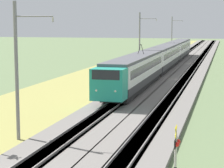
# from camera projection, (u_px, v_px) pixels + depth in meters

# --- Properties ---
(ballast_main) EXTENTS (240.00, 4.40, 0.30)m
(ballast_main) POSITION_uv_depth(u_px,v_px,m) (163.00, 70.00, 66.37)
(ballast_main) COLOR slate
(ballast_main) RESTS_ON ground
(ballast_adjacent) EXTENTS (240.00, 4.40, 0.30)m
(ballast_adjacent) POSITION_uv_depth(u_px,v_px,m) (192.00, 71.00, 65.29)
(ballast_adjacent) COLOR slate
(ballast_adjacent) RESTS_ON ground
(track_main) EXTENTS (240.00, 1.57, 0.45)m
(track_main) POSITION_uv_depth(u_px,v_px,m) (163.00, 70.00, 66.37)
(track_main) COLOR #4C4238
(track_main) RESTS_ON ground
(track_adjacent) EXTENTS (240.00, 1.57, 0.45)m
(track_adjacent) POSITION_uv_depth(u_px,v_px,m) (192.00, 71.00, 65.29)
(track_adjacent) COLOR #4C4238
(track_adjacent) RESTS_ON ground
(grass_verge) EXTENTS (240.00, 12.70, 0.12)m
(grass_verge) POSITION_uv_depth(u_px,v_px,m) (125.00, 70.00, 67.87)
(grass_verge) COLOR #99934C
(grass_verge) RESTS_ON ground
(passenger_train) EXTENTS (65.72, 2.87, 4.91)m
(passenger_train) POSITION_uv_depth(u_px,v_px,m) (164.00, 56.00, 66.26)
(passenger_train) COLOR teal
(passenger_train) RESTS_ON ground
(crossing_signal_far) EXTENTS (0.70, 0.23, 3.07)m
(crossing_signal_far) POSITION_uv_depth(u_px,v_px,m) (176.00, 155.00, 17.81)
(crossing_signal_far) COLOR beige
(crossing_signal_far) RESTS_ON ground
(catenary_mast_near) EXTENTS (0.22, 2.56, 8.49)m
(catenary_mast_near) POSITION_uv_depth(u_px,v_px,m) (17.00, 70.00, 26.14)
(catenary_mast_near) COLOR slate
(catenary_mast_near) RESTS_ON ground
(catenary_mast_mid) EXTENTS (0.22, 2.56, 8.78)m
(catenary_mast_mid) POSITION_uv_depth(u_px,v_px,m) (140.00, 42.00, 62.96)
(catenary_mast_mid) COLOR slate
(catenary_mast_mid) RESTS_ON ground
(catenary_mast_far) EXTENTS (0.22, 2.56, 8.78)m
(catenary_mast_far) POSITION_uv_depth(u_px,v_px,m) (172.00, 35.00, 99.80)
(catenary_mast_far) COLOR slate
(catenary_mast_far) RESTS_ON ground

